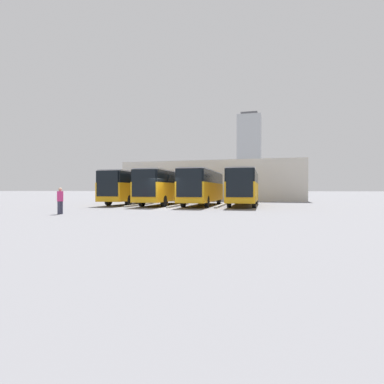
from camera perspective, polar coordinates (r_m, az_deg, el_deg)
ground_plane at (r=24.97m, az=-5.05°, el=-3.11°), size 600.00×600.00×0.00m
bus_0 at (r=29.26m, az=9.90°, el=1.09°), size 2.72×11.09×3.39m
curb_divider_0 at (r=27.94m, az=5.55°, el=-2.58°), size 0.43×6.58×0.15m
bus_1 at (r=29.27m, az=2.08°, el=1.10°), size 2.72×11.09×3.39m
curb_divider_1 at (r=28.27m, az=-2.57°, el=-2.54°), size 0.43×6.58×0.15m
bus_2 at (r=30.40m, az=-5.17°, el=1.07°), size 2.72×11.09×3.39m
curb_divider_2 at (r=29.70m, az=-9.84°, el=-2.41°), size 0.43×6.58×0.15m
bus_3 at (r=32.76m, az=-11.11°, el=1.02°), size 2.72×11.09×3.39m
pedestrian at (r=20.61m, az=-23.82°, el=-1.39°), size 0.39×0.40×1.67m
station_building at (r=45.81m, az=4.42°, el=2.03°), size 25.59×13.51×5.58m
office_tower at (r=267.20m, az=10.89°, el=7.27°), size 19.98×19.98×68.03m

